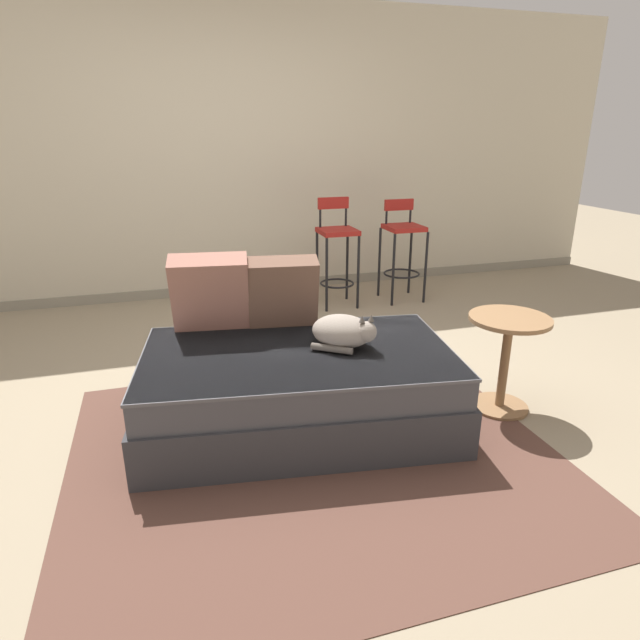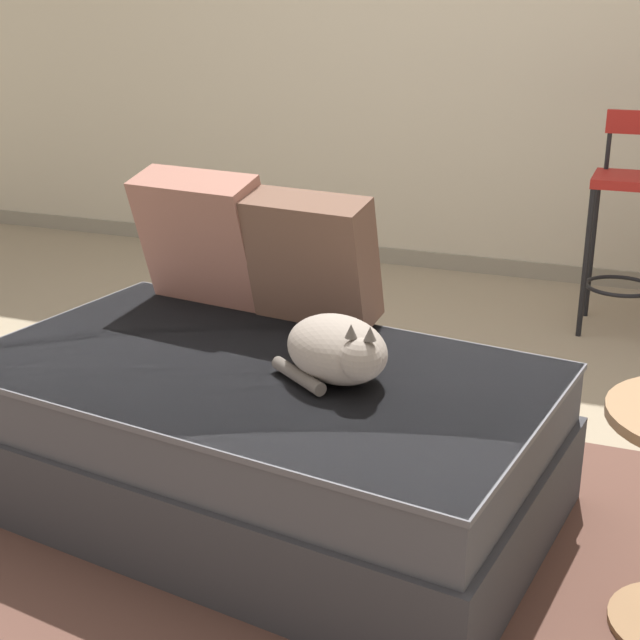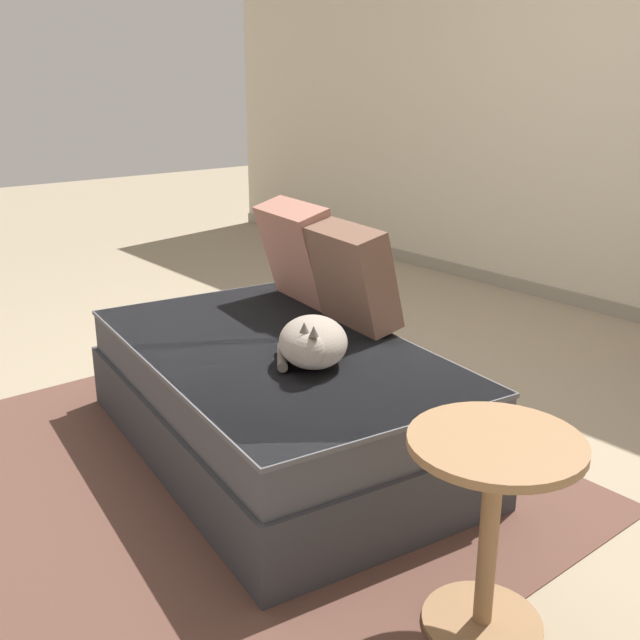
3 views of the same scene
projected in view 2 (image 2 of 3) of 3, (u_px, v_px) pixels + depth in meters
ground_plane at (311, 443)px, 2.97m from camera, size 16.00×16.00×0.00m
wall_back_panel at (476, 21)px, 4.51m from camera, size 8.00×0.10×2.60m
wall_baseboard_trim at (461, 263)px, 4.88m from camera, size 8.00×0.02×0.09m
area_rug at (212, 555)px, 2.35m from camera, size 2.32×2.06×0.01m
couch at (258, 434)px, 2.54m from camera, size 1.74×1.17×0.43m
throw_pillow_corner at (204, 238)px, 2.91m from camera, size 0.46×0.32×0.45m
throw_pillow_middle at (312, 259)px, 2.73m from camera, size 0.42×0.28×0.42m
cat at (338, 350)px, 2.34m from camera, size 0.40×0.38×0.20m
bar_stool_near_window at (629, 211)px, 3.84m from camera, size 0.32×0.32×0.95m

